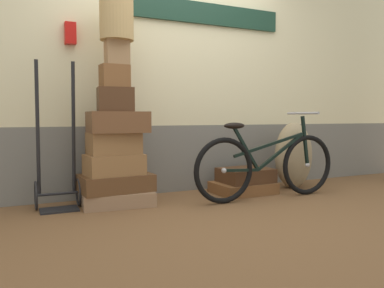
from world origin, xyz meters
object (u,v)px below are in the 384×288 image
suitcase_0 (118,198)px  suitcase_3 (114,143)px  suitcase_5 (115,100)px  suitcase_6 (115,76)px  suitcase_7 (117,53)px  luggage_trolley (57,172)px  bicycle (267,165)px  wicker_basket (117,18)px  suitcase_9 (246,175)px  burlap_sack (293,155)px  suitcase_1 (116,183)px  suitcase_4 (118,122)px  suitcase_2 (114,165)px  suitcase_8 (243,188)px

suitcase_0 → suitcase_3: 0.51m
suitcase_5 → suitcase_0: bearing=-36.9°
suitcase_6 → suitcase_7: 0.21m
luggage_trolley → bicycle: luggage_trolley is taller
suitcase_3 → wicker_basket: size_ratio=1.16×
luggage_trolley → suitcase_9: bearing=-3.1°
suitcase_6 → burlap_sack: 2.20m
suitcase_0 → bicycle: bicycle is taller
suitcase_1 → luggage_trolley: bearing=167.5°
suitcase_0 → suitcase_4: (0.01, 0.00, 0.70)m
suitcase_1 → suitcase_7: suitcase_7 is taller
burlap_sack → suitcase_9: bearing=179.9°
suitcase_2 → suitcase_7: bearing=-10.5°
suitcase_6 → bicycle: (1.43, -0.36, -0.85)m
suitcase_1 → wicker_basket: (0.02, -0.02, 1.49)m
suitcase_8 → suitcase_9: bearing=11.4°
suitcase_0 → suitcase_9: (1.39, -0.01, 0.13)m
suitcase_0 → suitcase_4: size_ratio=1.22×
wicker_basket → suitcase_0: bearing=161.6°
suitcase_0 → luggage_trolley: (-0.52, 0.09, 0.26)m
suitcase_1 → bicycle: size_ratio=0.39×
suitcase_2 → suitcase_6: (0.02, -0.00, 0.80)m
suitcase_2 → suitcase_4: (0.04, 0.01, 0.39)m
suitcase_5 → suitcase_7: size_ratio=1.45×
suitcase_6 → suitcase_7: bearing=-11.9°
suitcase_6 → suitcase_8: (1.37, -0.02, -1.13)m
suitcase_3 → suitcase_0: bearing=-45.6°
suitcase_7 → bicycle: size_ratio=0.13×
suitcase_3 → burlap_sack: (2.06, -0.04, -0.20)m
suitcase_4 → wicker_basket: (0.00, -0.01, 0.93)m
suitcase_1 → suitcase_9: (1.40, -0.03, -0.02)m
suitcase_2 → suitcase_8: 1.42m
suitcase_2 → bicycle: bearing=-19.9°
suitcase_8 → luggage_trolley: (-1.87, 0.11, 0.27)m
suitcase_3 → bicycle: bearing=-17.8°
suitcase_7 → burlap_sack: bearing=-2.0°
suitcase_6 → wicker_basket: wicker_basket is taller
suitcase_5 → burlap_sack: (2.04, -0.02, -0.60)m
wicker_basket → luggage_trolley: wicker_basket is taller
burlap_sack → suitcase_6: bearing=179.7°
suitcase_2 → suitcase_3: size_ratio=1.12×
suitcase_7 → wicker_basket: size_ratio=0.56×
suitcase_2 → burlap_sack: burlap_sack is taller
wicker_basket → suitcase_4: bearing=104.7°
suitcase_5 → burlap_sack: bearing=5.2°
suitcase_7 → bicycle: (1.41, -0.36, -1.06)m
suitcase_3 → suitcase_9: suitcase_3 is taller
suitcase_6 → suitcase_9: (1.40, -0.01, -0.99)m
suitcase_1 → bicycle: bearing=-19.1°
burlap_sack → suitcase_8: bearing=-179.4°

